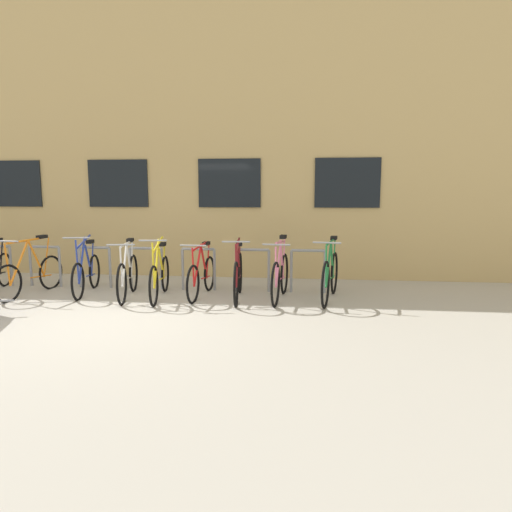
{
  "coord_description": "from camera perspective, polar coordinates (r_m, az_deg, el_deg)",
  "views": [
    {
      "loc": [
        2.76,
        -5.91,
        1.77
      ],
      "look_at": [
        1.93,
        1.6,
        0.69
      ],
      "focal_mm": 30.88,
      "sensor_mm": 36.0,
      "label": 1
    }
  ],
  "objects": [
    {
      "name": "bicycle_green",
      "position": [
        7.48,
        9.6,
        -2.51
      ],
      "size": [
        0.5,
        1.81,
        1.06
      ],
      "color": "black",
      "rests_on": "ground"
    },
    {
      "name": "bike_rack",
      "position": [
        8.44,
        -14.07,
        -0.87
      ],
      "size": [
        6.65,
        0.05,
        0.79
      ],
      "color": "gray",
      "rests_on": "ground"
    },
    {
      "name": "bicycle_yellow",
      "position": [
        7.68,
        -12.36,
        -2.57
      ],
      "size": [
        0.44,
        1.74,
        1.07
      ],
      "color": "black",
      "rests_on": "ground"
    },
    {
      "name": "bicycle_red",
      "position": [
        7.69,
        -7.04,
        -2.52
      ],
      "size": [
        0.44,
        1.63,
        0.97
      ],
      "color": "black",
      "rests_on": "ground"
    },
    {
      "name": "bicycle_maroon",
      "position": [
        7.44,
        -2.33,
        -2.55
      ],
      "size": [
        0.44,
        1.78,
        1.05
      ],
      "color": "black",
      "rests_on": "ground"
    },
    {
      "name": "bicycle_blue",
      "position": [
        8.4,
        -21.1,
        -2.05
      ],
      "size": [
        0.48,
        1.62,
        1.07
      ],
      "color": "black",
      "rests_on": "ground"
    },
    {
      "name": "bicycle_white",
      "position": [
        7.87,
        -16.26,
        -2.42
      ],
      "size": [
        0.49,
        1.66,
        1.0
      ],
      "color": "black",
      "rests_on": "ground"
    },
    {
      "name": "bicycle_pink",
      "position": [
        7.4,
        3.16,
        -2.6
      ],
      "size": [
        0.44,
        1.68,
        1.08
      ],
      "color": "black",
      "rests_on": "ground"
    },
    {
      "name": "bicycle_orange",
      "position": [
        8.68,
        -27.17,
        -2.07
      ],
      "size": [
        0.44,
        1.71,
        1.04
      ],
      "color": "black",
      "rests_on": "ground"
    },
    {
      "name": "storefront_building",
      "position": [
        12.43,
        -6.73,
        13.67
      ],
      "size": [
        28.0,
        5.94,
        5.98
      ],
      "color": "tan",
      "rests_on": "ground"
    },
    {
      "name": "ground_plane",
      "position": [
        6.76,
        -18.18,
        -7.48
      ],
      "size": [
        42.0,
        42.0,
        0.0
      ],
      "primitive_type": "plane",
      "color": "#B2ADA0"
    }
  ]
}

